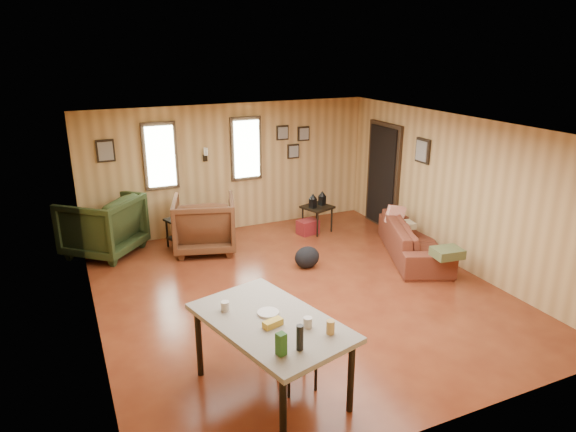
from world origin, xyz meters
name	(u,v)px	position (x,y,z in m)	size (l,w,h in m)	color
room	(302,207)	(0.17, 0.27, 1.21)	(5.54, 6.04, 2.44)	brown
sofa	(415,234)	(2.35, 0.42, 0.40)	(2.06, 0.60, 0.81)	maroon
recliner_brown	(204,221)	(-0.79, 2.14, 0.53)	(1.02, 0.96, 1.05)	#4F2C17
recliner_green	(102,223)	(-2.41, 2.69, 0.56)	(1.09, 1.02, 1.12)	#263317
end_table	(183,227)	(-1.10, 2.46, 0.36)	(0.63, 0.60, 0.64)	black
side_table	(317,205)	(1.40, 2.15, 0.53)	(0.62, 0.62, 0.78)	black
cooler	(308,227)	(1.19, 2.12, 0.13)	(0.42, 0.34, 0.27)	maroon
backpack	(307,257)	(0.49, 0.74, 0.18)	(0.50, 0.44, 0.36)	black
sofa_pillows	(421,235)	(2.23, 0.11, 0.51)	(0.61, 1.83, 0.37)	#4D5630
dining_table	(271,327)	(-1.23, -1.91, 0.77)	(1.39, 1.86, 1.09)	gray
dining_chair	(303,346)	(-0.88, -1.91, 0.46)	(0.39, 0.39, 0.82)	#263317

